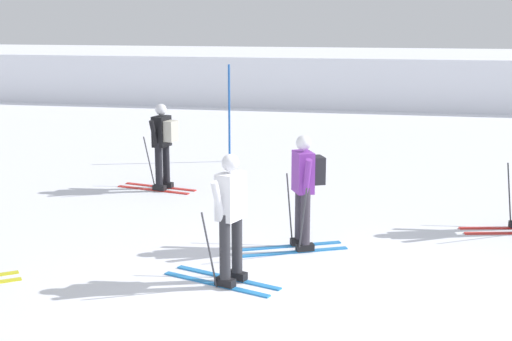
% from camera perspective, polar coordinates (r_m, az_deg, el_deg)
% --- Properties ---
extents(ground_plane, '(120.00, 120.00, 0.00)m').
position_cam_1_polar(ground_plane, '(8.92, 4.30, -10.23)').
color(ground_plane, white).
extents(far_snow_ridge, '(80.00, 8.47, 1.85)m').
position_cam_1_polar(far_snow_ridge, '(30.13, 9.33, 7.46)').
color(far_snow_ridge, white).
rests_on(far_snow_ridge, ground).
extents(skier_black, '(1.64, 0.98, 1.71)m').
position_cam_1_polar(skier_black, '(14.16, -7.40, 2.24)').
color(skier_black, red).
rests_on(skier_black, ground).
extents(skier_white, '(1.63, 0.95, 1.71)m').
position_cam_1_polar(skier_white, '(9.12, -2.07, -3.59)').
color(skier_white, '#237AC6').
rests_on(skier_white, ground).
extents(skier_purple, '(1.61, 1.01, 1.71)m').
position_cam_1_polar(skier_purple, '(10.49, 3.85, -1.26)').
color(skier_purple, '#237AC6').
rests_on(skier_purple, ground).
extents(trail_marker_pole, '(0.05, 0.05, 2.27)m').
position_cam_1_polar(trail_marker_pole, '(16.77, -2.14, 4.53)').
color(trail_marker_pole, '#1E56AD').
rests_on(trail_marker_pole, ground).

